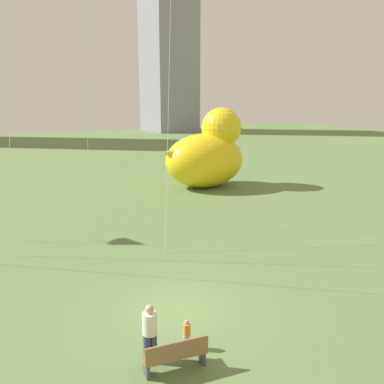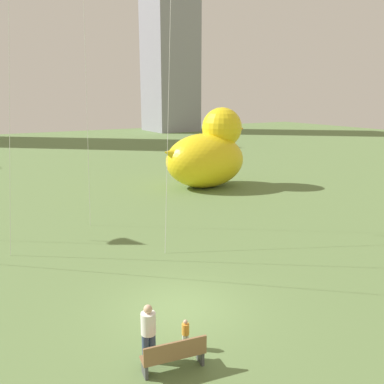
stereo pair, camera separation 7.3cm
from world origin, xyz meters
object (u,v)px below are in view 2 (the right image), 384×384
at_px(person_child, 186,332).
at_px(person_adult, 148,330).
at_px(park_bench, 174,354).
at_px(giant_inflatable_duck, 208,154).

bearing_deg(person_child, person_adult, 179.58).
bearing_deg(person_adult, park_bench, -62.62).
distance_m(person_child, giant_inflatable_duck, 21.08).
bearing_deg(person_child, park_bench, -136.16).
bearing_deg(person_adult, person_child, -0.42).
distance_m(park_bench, person_child, 1.03).
height_order(person_adult, person_child, person_adult).
relative_size(park_bench, person_adult, 1.06).
bearing_deg(giant_inflatable_duck, park_bench, -125.02).
xyz_separation_m(park_bench, person_adult, (-0.37, 0.72, 0.42)).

